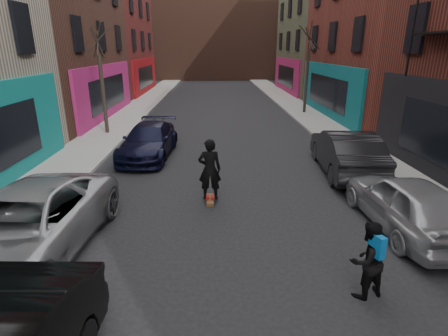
{
  "coord_description": "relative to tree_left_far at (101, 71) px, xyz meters",
  "views": [
    {
      "loc": [
        -0.4,
        -0.95,
        4.53
      ],
      "look_at": [
        -0.13,
        7.52,
        1.6
      ],
      "focal_mm": 28.0,
      "sensor_mm": 36.0,
      "label": 1
    }
  ],
  "objects": [
    {
      "name": "sidewalk_right",
      "position": [
        12.45,
        12.0,
        -3.31
      ],
      "size": [
        2.5,
        84.0,
        0.13
      ],
      "primitive_type": "cube",
      "color": "gray",
      "rests_on": "ground"
    },
    {
      "name": "skateboarder",
      "position": [
        5.69,
        -9.01,
        -2.33
      ],
      "size": [
        0.7,
        0.46,
        1.9
      ],
      "primitive_type": "imported",
      "rotation": [
        0.0,
        0.0,
        3.15
      ],
      "color": "black",
      "rests_on": "skateboard"
    },
    {
      "name": "pedestrian",
      "position": [
        8.65,
        -13.45,
        -2.6
      ],
      "size": [
        0.9,
        0.8,
        1.55
      ],
      "rotation": [
        0.0,
        0.0,
        3.47
      ],
      "color": "black",
      "rests_on": "ground"
    },
    {
      "name": "building_far",
      "position": [
        6.2,
        38.0,
        3.62
      ],
      "size": [
        40.0,
        10.0,
        14.0
      ],
      "primitive_type": "cube",
      "color": "#47281E",
      "rests_on": "ground"
    },
    {
      "name": "sidewalk_left",
      "position": [
        -0.05,
        12.0,
        -3.31
      ],
      "size": [
        2.5,
        84.0,
        0.13
      ],
      "primitive_type": "cube",
      "color": "gray",
      "rests_on": "ground"
    },
    {
      "name": "skateboard",
      "position": [
        5.69,
        -9.01,
        -3.33
      ],
      "size": [
        0.23,
        0.8,
        0.1
      ],
      "primitive_type": "cube",
      "rotation": [
        0.0,
        0.0,
        0.01
      ],
      "color": "brown",
      "rests_on": "ground"
    },
    {
      "name": "parked_left_end",
      "position": [
        3.0,
        -4.13,
        -2.68
      ],
      "size": [
        2.27,
        4.94,
        1.4
      ],
      "primitive_type": "imported",
      "rotation": [
        0.0,
        0.0,
        -0.07
      ],
      "color": "black",
      "rests_on": "ground"
    },
    {
      "name": "tree_left_far",
      "position": [
        0.0,
        0.0,
        0.0
      ],
      "size": [
        2.0,
        2.0,
        6.5
      ],
      "primitive_type": null,
      "color": "black",
      "rests_on": "sidewalk_left"
    },
    {
      "name": "parked_right_far",
      "position": [
        10.78,
        -10.91,
        -2.64
      ],
      "size": [
        1.88,
        4.4,
        1.48
      ],
      "primitive_type": "imported",
      "rotation": [
        0.0,
        0.0,
        3.17
      ],
      "color": "#9C9EA4",
      "rests_on": "ground"
    },
    {
      "name": "parked_right_end",
      "position": [
        10.8,
        -6.46,
        -2.56
      ],
      "size": [
        2.17,
        5.13,
        1.65
      ],
      "primitive_type": "imported",
      "rotation": [
        0.0,
        0.0,
        3.05
      ],
      "color": "black",
      "rests_on": "ground"
    },
    {
      "name": "parked_left_far",
      "position": [
        1.6,
        -11.91,
        -2.6
      ],
      "size": [
        3.03,
        5.81,
        1.56
      ],
      "primitive_type": "imported",
      "rotation": [
        0.0,
        0.0,
        -0.08
      ],
      "color": "gray",
      "rests_on": "ground"
    },
    {
      "name": "tree_right_far",
      "position": [
        12.4,
        6.0,
        0.15
      ],
      "size": [
        2.0,
        2.0,
        6.8
      ],
      "primitive_type": null,
      "color": "black",
      "rests_on": "sidewalk_right"
    }
  ]
}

